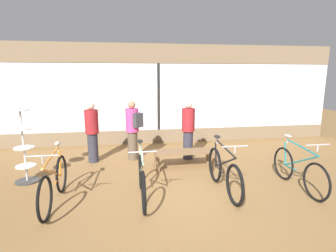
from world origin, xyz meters
TOP-DOWN VIEW (x-y plane):
  - ground_plane at (0.00, 0.00)m, footprint 24.00×24.00m
  - shop_back_wall at (0.00, 3.86)m, footprint 12.00×0.08m
  - bicycle_far_left at (-2.31, -0.11)m, footprint 0.46×1.77m
  - bicycle_left at (-0.79, -0.15)m, footprint 0.46×1.70m
  - bicycle_right at (0.78, -0.07)m, footprint 0.46×1.77m
  - bicycle_far_right at (2.29, -0.16)m, footprint 0.46×1.71m
  - accessory_rack at (-3.16, 1.02)m, footprint 0.48×0.48m
  - display_bench at (0.31, 1.31)m, footprint 1.40×0.44m
  - customer_near_rack at (-0.89, 2.18)m, footprint 0.52×0.56m
  - customer_by_window at (0.57, 2.03)m, footprint 0.41×0.54m
  - customer_mid_floor at (-1.92, 2.14)m, footprint 0.48×0.48m

SIDE VIEW (x-z plane):
  - ground_plane at x=0.00m, z-range 0.00..0.00m
  - display_bench at x=0.31m, z-range 0.14..0.58m
  - bicycle_far_right at x=2.29m, z-range -0.12..0.91m
  - bicycle_left at x=-0.79m, z-range -0.13..0.91m
  - bicycle_right at x=0.78m, z-range -0.13..0.92m
  - bicycle_far_left at x=-2.31m, z-range -0.12..0.92m
  - accessory_rack at x=-3.16m, z-range -0.14..1.50m
  - customer_mid_floor at x=-1.92m, z-range 0.03..1.60m
  - customer_near_rack at x=-0.89m, z-range 0.06..1.62m
  - customer_by_window at x=0.57m, z-range 0.06..1.63m
  - shop_back_wall at x=0.00m, z-range 0.04..3.24m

